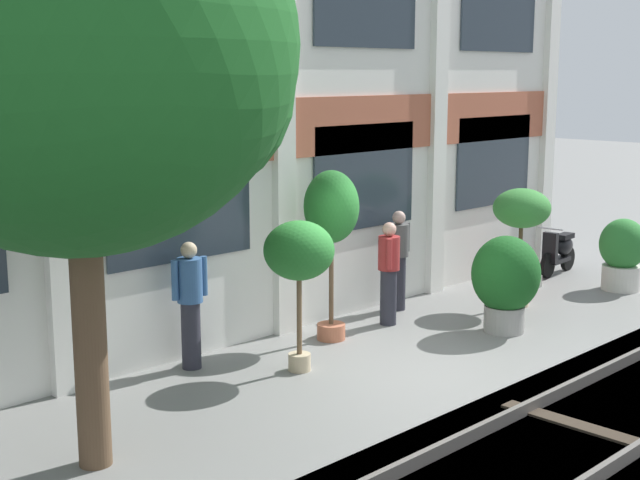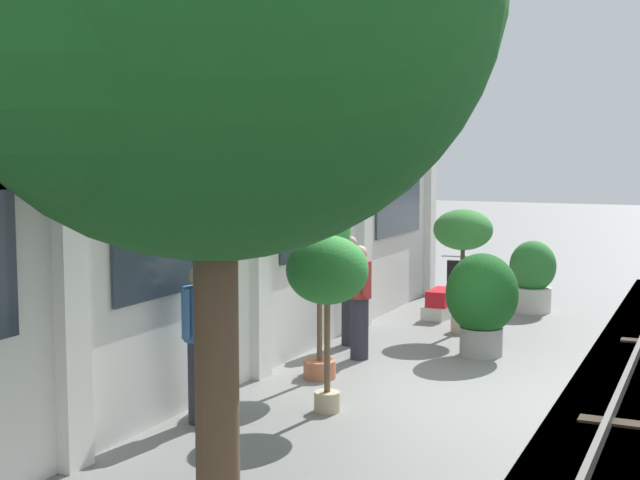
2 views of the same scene
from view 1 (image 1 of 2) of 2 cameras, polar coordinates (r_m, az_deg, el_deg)
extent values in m
plane|color=slate|center=(12.10, 5.62, -8.24)|extent=(80.00, 80.00, 0.00)
cube|color=silver|center=(13.35, -3.32, 10.89)|extent=(14.72, 0.50, 7.94)
cube|color=#AD5B42|center=(13.17, -2.49, 7.12)|extent=(14.72, 0.06, 0.90)
cube|color=silver|center=(10.96, -16.94, 10.52)|extent=(0.36, 0.16, 7.94)
cube|color=silver|center=(13.12, -2.40, 10.90)|extent=(0.36, 0.16, 7.94)
cube|color=silver|center=(15.85, 7.61, 10.77)|extent=(0.36, 0.16, 7.94)
cube|color=silver|center=(18.90, 14.52, 10.50)|extent=(0.36, 0.16, 7.94)
cube|color=#28333D|center=(12.08, -8.87, 2.63)|extent=(2.36, 0.04, 1.70)
cube|color=#28333D|center=(14.54, 2.92, 4.09)|extent=(2.36, 0.04, 1.70)
cube|color=#28333D|center=(17.44, 11.08, 4.99)|extent=(2.36, 0.04, 1.70)
cube|color=#28333D|center=(17.41, 11.43, 14.53)|extent=(2.36, 0.04, 1.70)
cube|color=#4C473F|center=(10.76, 17.10, -11.94)|extent=(22.72, 2.80, 0.28)
cube|color=#605B56|center=(11.01, 13.81, -10.06)|extent=(22.72, 0.07, 0.15)
cube|color=#382D23|center=(10.56, 16.71, -11.44)|extent=(0.24, 2.10, 0.03)
cylinder|color=brown|center=(9.07, -14.58, -4.85)|extent=(0.33, 0.33, 3.07)
ellipsoid|color=#19561E|center=(8.76, -15.40, 11.98)|extent=(4.19, 4.19, 3.98)
sphere|color=#19561E|center=(9.17, -8.88, 9.66)|extent=(2.31, 2.31, 2.31)
cube|color=beige|center=(16.79, 12.60, -2.67)|extent=(0.88, 0.51, 0.23)
cube|color=red|center=(16.74, 12.64, -1.83)|extent=(0.76, 0.36, 0.28)
cylinder|color=beige|center=(17.20, 18.70, -2.29)|extent=(0.69, 0.69, 0.45)
ellipsoid|color=#2D7A33|center=(17.08, 18.83, -0.25)|extent=(0.85, 0.85, 0.93)
cylinder|color=tan|center=(11.98, -1.32, -7.81)|extent=(0.30, 0.30, 0.23)
cylinder|color=brown|center=(11.77, -1.34, -4.40)|extent=(0.07, 0.07, 1.25)
ellipsoid|color=#236B28|center=(11.59, -1.35, -0.67)|extent=(0.93, 0.93, 0.78)
cylinder|color=tan|center=(15.56, 12.56, -3.63)|extent=(0.36, 0.36, 0.28)
cylinder|color=#4C3826|center=(15.39, 12.68, -0.82)|extent=(0.07, 0.07, 1.27)
ellipsoid|color=#388438|center=(15.26, 12.79, 2.00)|extent=(0.96, 0.96, 0.66)
cylinder|color=#B76647|center=(13.33, 0.72, -5.87)|extent=(0.42, 0.42, 0.24)
cylinder|color=brown|center=(13.10, 0.73, -2.13)|extent=(0.07, 0.07, 1.55)
ellipsoid|color=#236B28|center=(12.92, 0.74, 2.15)|extent=(0.81, 0.81, 1.06)
cylinder|color=gray|center=(13.97, 11.70, -4.95)|extent=(0.62, 0.62, 0.41)
ellipsoid|color=#19561E|center=(13.80, 11.81, -2.14)|extent=(1.05, 1.05, 1.17)
cylinder|color=black|center=(17.77, 14.35, -1.61)|extent=(0.49, 0.13, 0.48)
cylinder|color=black|center=(18.57, 15.56, -1.14)|extent=(0.49, 0.13, 0.48)
cube|color=black|center=(18.17, 14.99, -1.24)|extent=(0.70, 0.30, 0.08)
ellipsoid|color=black|center=(18.36, 15.37, -0.38)|extent=(0.58, 0.31, 0.36)
cube|color=black|center=(18.32, 15.40, 0.24)|extent=(0.46, 0.26, 0.10)
cube|color=black|center=(17.78, 14.52, -0.49)|extent=(0.14, 0.29, 0.60)
cylinder|color=#B7B7BF|center=(17.69, 14.55, 0.71)|extent=(0.08, 0.50, 0.03)
cylinder|color=#282833|center=(14.06, 4.39, -3.66)|extent=(0.26, 0.26, 0.88)
cylinder|color=maroon|center=(13.90, 4.44, -0.84)|extent=(0.34, 0.34, 0.53)
sphere|color=tan|center=(13.83, 4.46, 0.68)|extent=(0.22, 0.22, 0.22)
cylinder|color=maroon|center=(13.68, 4.46, -0.91)|extent=(0.09, 0.09, 0.48)
cylinder|color=maroon|center=(14.11, 4.42, -0.55)|extent=(0.09, 0.09, 0.48)
cylinder|color=#282833|center=(14.94, 5.00, -2.75)|extent=(0.26, 0.26, 0.91)
cylinder|color=#4C4C4C|center=(14.79, 5.05, -0.01)|extent=(0.34, 0.34, 0.54)
sphere|color=tan|center=(14.72, 5.07, 1.44)|extent=(0.22, 0.22, 0.22)
cylinder|color=#4C4C4C|center=(14.62, 4.48, -0.02)|extent=(0.09, 0.09, 0.49)
cylinder|color=#4C4C4C|center=(14.95, 5.60, 0.20)|extent=(0.09, 0.09, 0.49)
cylinder|color=#282833|center=(12.09, -8.25, -6.04)|extent=(0.26, 0.26, 0.92)
cylinder|color=#33598C|center=(11.90, -8.35, -2.56)|extent=(0.34, 0.34, 0.59)
sphere|color=tan|center=(11.81, -8.40, -0.65)|extent=(0.22, 0.22, 0.22)
cylinder|color=#33598C|center=(11.79, -9.28, -2.57)|extent=(0.09, 0.09, 0.53)
cylinder|color=#33598C|center=(12.00, -7.43, -2.28)|extent=(0.09, 0.09, 0.53)
camera|label=2|loc=(4.48, -59.74, -6.57)|focal=50.00mm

